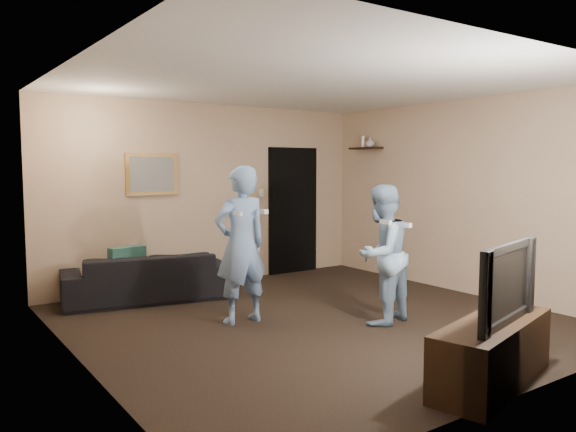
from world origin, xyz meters
TOP-DOWN VIEW (x-y plane):
  - ground at (0.00, 0.00)m, footprint 5.00×5.00m
  - ceiling at (0.00, 0.00)m, footprint 5.00×5.00m
  - wall_back at (0.00, 2.50)m, footprint 5.00×0.04m
  - wall_front at (0.00, -2.50)m, footprint 5.00×0.04m
  - wall_left at (-2.50, 0.00)m, footprint 0.04×5.00m
  - wall_right at (2.50, 0.00)m, footprint 0.04×5.00m
  - sofa at (-1.18, 1.97)m, footprint 2.19×1.20m
  - throw_pillow at (-1.43, 1.97)m, footprint 0.47×0.21m
  - painting_frame at (-0.90, 2.48)m, footprint 0.72×0.05m
  - painting_canvas at (-0.90, 2.45)m, footprint 0.62×0.01m
  - doorway at (1.45, 2.47)m, footprint 0.90×0.06m
  - light_switch at (0.85, 2.48)m, footprint 0.08×0.02m
  - wall_shelf at (2.39, 1.80)m, footprint 0.20×0.60m
  - shelf_vase at (2.39, 1.70)m, footprint 0.19×0.19m
  - shelf_figurine at (2.39, 1.87)m, footprint 0.06×0.06m
  - tv_console at (0.02, -2.25)m, footprint 1.50×0.81m
  - television at (0.02, -2.25)m, footprint 1.08×0.42m
  - wii_player_left at (-0.71, 0.40)m, footprint 0.63×0.50m
  - wii_player_right at (0.53, -0.49)m, footprint 0.86×0.74m

SIDE VIEW (x-z plane):
  - ground at x=0.00m, z-range 0.00..0.00m
  - tv_console at x=0.02m, z-range 0.00..0.50m
  - sofa at x=-1.18m, z-range 0.00..0.60m
  - throw_pillow at x=-1.43m, z-range 0.25..0.71m
  - wii_player_right at x=0.53m, z-range 0.00..1.51m
  - television at x=0.02m, z-range 0.50..1.13m
  - wii_player_left at x=-0.71m, z-range 0.00..1.71m
  - doorway at x=1.45m, z-range 0.00..2.00m
  - wall_back at x=0.00m, z-range 0.00..2.60m
  - wall_front at x=0.00m, z-range 0.00..2.60m
  - wall_left at x=-2.50m, z-range 0.00..2.60m
  - wall_right at x=2.50m, z-range 0.00..2.60m
  - light_switch at x=0.85m, z-range 1.24..1.36m
  - painting_frame at x=-0.90m, z-range 1.32..1.89m
  - painting_canvas at x=-0.90m, z-range 1.37..1.83m
  - wall_shelf at x=2.39m, z-range 1.98..2.00m
  - shelf_vase at x=2.39m, z-range 2.00..2.16m
  - shelf_figurine at x=2.39m, z-range 2.00..2.18m
  - ceiling at x=0.00m, z-range 2.58..2.62m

